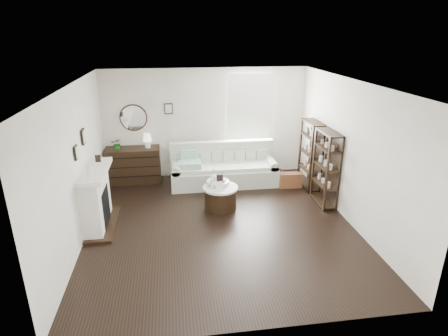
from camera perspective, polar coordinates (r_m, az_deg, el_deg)
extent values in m
plane|color=black|center=(7.33, -0.50, -8.62)|extent=(5.50, 5.50, 0.00)
plane|color=white|center=(6.47, -0.58, 12.79)|extent=(5.50, 5.50, 0.00)
plane|color=white|center=(9.40, -2.79, 6.82)|extent=(5.00, 0.00, 5.00)
plane|color=white|center=(4.31, 4.43, -10.49)|extent=(5.00, 0.00, 5.00)
plane|color=white|center=(6.93, -21.50, 0.35)|extent=(0.00, 5.50, 5.50)
plane|color=white|center=(7.51, 18.73, 2.22)|extent=(0.00, 5.50, 5.50)
cube|color=white|center=(9.49, 3.89, 8.48)|extent=(1.00, 0.02, 1.80)
cube|color=white|center=(9.44, 3.96, 8.40)|extent=(1.15, 0.02, 1.90)
cylinder|color=silver|center=(9.34, -13.64, 7.43)|extent=(0.60, 0.03, 0.60)
cube|color=black|center=(9.25, -8.44, 8.94)|extent=(0.20, 0.03, 0.26)
cube|color=white|center=(7.45, -18.96, -4.58)|extent=(0.34, 1.20, 1.10)
cube|color=black|center=(7.51, -18.60, -5.61)|extent=(0.30, 0.65, 0.70)
cube|color=white|center=(7.23, -19.08, -0.47)|extent=(0.44, 1.35, 0.08)
cube|color=black|center=(7.66, -17.92, -8.13)|extent=(0.50, 1.40, 0.05)
cylinder|color=silver|center=(6.76, -19.87, -0.63)|extent=(0.08, 0.08, 0.22)
cube|color=black|center=(7.56, -18.67, 1.38)|extent=(0.10, 0.03, 0.14)
cube|color=black|center=(6.80, -21.61, 2.20)|extent=(0.03, 0.18, 0.24)
cube|color=black|center=(7.38, -20.65, 4.50)|extent=(0.03, 0.22, 0.28)
cube|color=black|center=(8.95, 13.06, 1.94)|extent=(0.30, 0.80, 1.60)
cylinder|color=beige|center=(8.82, 13.36, -0.30)|extent=(0.08, 0.08, 0.11)
cylinder|color=beige|center=(9.04, 12.80, 0.25)|extent=(0.08, 0.08, 0.11)
cylinder|color=beige|center=(9.26, 12.27, 0.78)|extent=(0.08, 0.08, 0.11)
cylinder|color=beige|center=(8.69, 13.57, 2.16)|extent=(0.08, 0.08, 0.11)
cylinder|color=beige|center=(8.91, 13.00, 2.67)|extent=(0.08, 0.08, 0.11)
cylinder|color=beige|center=(9.13, 12.46, 3.14)|extent=(0.08, 0.08, 0.11)
cylinder|color=beige|center=(8.58, 13.79, 4.70)|extent=(0.08, 0.08, 0.11)
cylinder|color=beige|center=(8.80, 13.21, 5.15)|extent=(0.08, 0.08, 0.11)
cylinder|color=beige|center=(9.02, 12.65, 5.57)|extent=(0.08, 0.08, 0.11)
cube|color=black|center=(8.17, 15.26, -0.06)|extent=(0.30, 0.80, 1.60)
cylinder|color=beige|center=(8.05, 15.62, -2.55)|extent=(0.08, 0.08, 0.11)
cylinder|color=beige|center=(8.26, 14.95, -1.88)|extent=(0.08, 0.08, 0.11)
cylinder|color=beige|center=(8.47, 14.31, -1.25)|extent=(0.08, 0.08, 0.11)
cylinder|color=beige|center=(7.91, 15.90, 0.12)|extent=(0.08, 0.08, 0.11)
cylinder|color=beige|center=(8.12, 15.21, 0.73)|extent=(0.08, 0.08, 0.11)
cylinder|color=beige|center=(8.34, 14.55, 1.30)|extent=(0.08, 0.08, 0.11)
cylinder|color=beige|center=(7.78, 16.18, 2.88)|extent=(0.08, 0.08, 0.11)
cylinder|color=beige|center=(8.00, 15.47, 3.42)|extent=(0.08, 0.08, 0.11)
cylinder|color=beige|center=(8.22, 14.80, 3.94)|extent=(0.08, 0.08, 0.11)
cube|color=beige|center=(9.08, -0.01, -1.24)|extent=(2.54, 0.88, 0.41)
cube|color=beige|center=(8.96, 0.01, 0.20)|extent=(2.20, 0.70, 0.10)
cube|color=beige|center=(9.26, -0.31, 1.78)|extent=(2.54, 0.20, 0.78)
cube|color=beige|center=(8.98, -7.32, -1.33)|extent=(0.22, 0.83, 0.51)
cube|color=beige|center=(9.29, 7.06, -0.58)|extent=(0.22, 0.83, 0.51)
cube|color=#217B4F|center=(8.83, -5.32, 0.61)|extent=(0.56, 0.46, 0.14)
cube|color=brown|center=(9.04, 10.07, -1.85)|extent=(0.55, 0.22, 0.36)
cube|color=black|center=(9.41, -13.63, 0.42)|extent=(1.29, 0.54, 0.86)
cube|color=black|center=(9.22, -13.67, -1.30)|extent=(1.24, 0.01, 0.02)
cube|color=black|center=(9.13, -13.79, 0.08)|extent=(1.24, 0.01, 0.02)
cube|color=black|center=(9.06, -13.91, 1.49)|extent=(1.24, 0.01, 0.01)
imported|color=#1F5F1B|center=(9.22, -15.95, 3.56)|extent=(0.29, 0.27, 0.29)
cylinder|color=black|center=(7.83, -0.54, -4.72)|extent=(0.67, 0.67, 0.46)
cylinder|color=silver|center=(7.73, -0.55, -3.03)|extent=(0.73, 0.73, 0.04)
cylinder|color=silver|center=(7.83, -0.93, -2.06)|extent=(0.47, 0.47, 0.03)
cylinder|color=white|center=(7.84, -0.93, -2.34)|extent=(0.48, 0.48, 0.02)
cylinder|color=white|center=(7.94, -0.92, -4.01)|extent=(0.04, 0.04, 0.55)
cylinder|color=silver|center=(7.57, -1.83, -2.24)|extent=(0.07, 0.07, 0.28)
cube|color=white|center=(7.51, -0.75, -2.78)|extent=(0.15, 0.07, 0.19)
cube|color=black|center=(7.67, -0.66, -1.69)|extent=(0.13, 0.06, 0.17)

